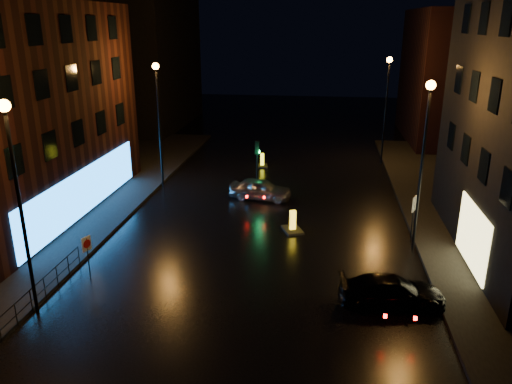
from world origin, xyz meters
TOP-DOWN VIEW (x-y plane):
  - ground at (0.00, 0.00)m, footprint 120.00×120.00m
  - pavement_left at (-14.00, 8.00)m, footprint 12.00×44.00m
  - building_far_left at (-16.00, 35.00)m, footprint 8.00×16.00m
  - building_far_right at (15.00, 32.00)m, footprint 8.00×14.00m
  - street_lamp_lnear at (-7.80, -2.00)m, footprint 0.44×0.44m
  - street_lamp_lfar at (-7.80, 14.00)m, footprint 0.44×0.44m
  - street_lamp_rnear at (7.80, 6.00)m, footprint 0.44×0.44m
  - street_lamp_rfar at (7.80, 22.00)m, footprint 0.44×0.44m
  - traffic_signal at (-1.20, 14.00)m, footprint 1.40×2.40m
  - guard_railing at (-8.00, -1.00)m, footprint 0.05×6.04m
  - silver_hatchback at (-0.78, 12.40)m, footprint 4.12×2.04m
  - dark_sedan at (6.08, 0.45)m, footprint 4.42×2.24m
  - bollard_near at (1.63, 7.46)m, footprint 1.36×1.60m
  - bollard_far at (-1.60, 20.02)m, footprint 0.99×1.32m
  - road_sign_left at (-6.98, 0.95)m, footprint 0.23×0.46m
  - road_sign_right at (7.86, 7.13)m, footprint 0.29×0.55m

SIDE VIEW (x-z plane):
  - ground at x=0.00m, z-range 0.00..0.00m
  - pavement_left at x=-14.00m, z-range 0.00..0.15m
  - bollard_far at x=-1.60m, z-range -0.30..0.76m
  - bollard_near at x=1.63m, z-range -0.33..0.86m
  - traffic_signal at x=-1.20m, z-range -1.22..2.23m
  - dark_sedan at x=6.08m, z-range 0.00..1.23m
  - silver_hatchback at x=-0.78m, z-range 0.00..1.35m
  - guard_railing at x=-8.00m, z-range 0.24..1.24m
  - road_sign_left at x=-6.98m, z-range 0.50..2.51m
  - road_sign_right at x=7.86m, z-range 0.60..3.01m
  - street_lamp_lnear at x=-7.80m, z-range 1.38..9.75m
  - street_lamp_lfar at x=-7.80m, z-range 1.38..9.75m
  - street_lamp_rnear at x=7.80m, z-range 1.38..9.75m
  - street_lamp_rfar at x=7.80m, z-range 1.38..9.75m
  - building_far_right at x=15.00m, z-range 0.00..12.00m
  - building_far_left at x=-16.00m, z-range 0.00..14.00m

